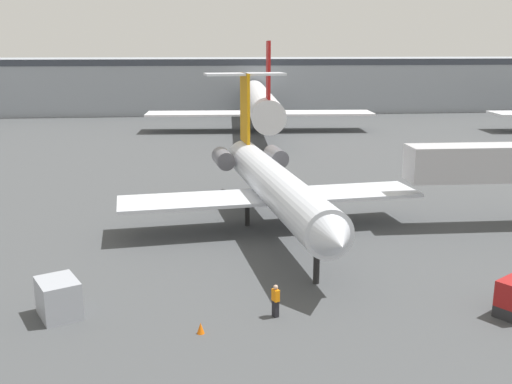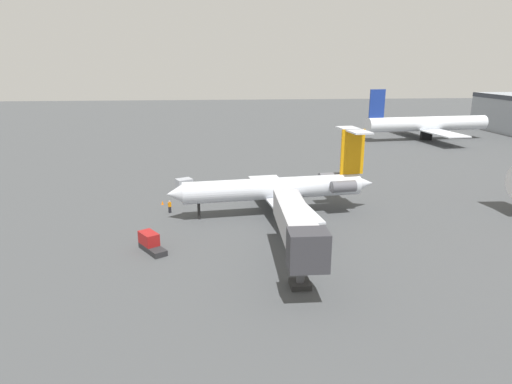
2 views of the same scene
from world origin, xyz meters
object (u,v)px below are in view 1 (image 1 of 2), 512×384
object	(u,v)px
ground_crew_marshaller	(276,301)
cargo_container_uld	(58,298)
regional_jet	(272,181)
parked_airliner_west_mid	(260,103)
traffic_cone_near	(201,328)

from	to	relation	value
ground_crew_marshaller	cargo_container_uld	bearing A→B (deg)	173.31
regional_jet	parked_airliner_west_mid	world-z (taller)	parked_airliner_west_mid
cargo_container_uld	traffic_cone_near	xyz separation A→B (m)	(6.99, -2.64, -0.67)
traffic_cone_near	cargo_container_uld	bearing A→B (deg)	159.35
cargo_container_uld	parked_airliner_west_mid	world-z (taller)	parked_airliner_west_mid
regional_jet	ground_crew_marshaller	size ratio (longest dim) A/B	16.31
cargo_container_uld	parked_airliner_west_mid	distance (m)	66.26
cargo_container_uld	parked_airliner_west_mid	bearing A→B (deg)	74.81
cargo_container_uld	traffic_cone_near	world-z (taller)	cargo_container_uld
traffic_cone_near	parked_airliner_west_mid	bearing A→B (deg)	81.15
regional_jet	parked_airliner_west_mid	bearing A→B (deg)	84.50
cargo_container_uld	parked_airliner_west_mid	size ratio (longest dim) A/B	0.07
ground_crew_marshaller	parked_airliner_west_mid	xyz separation A→B (m)	(6.61, 65.11, 3.60)
ground_crew_marshaller	cargo_container_uld	world-z (taller)	cargo_container_uld
ground_crew_marshaller	traffic_cone_near	xyz separation A→B (m)	(-3.74, -1.38, -0.58)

